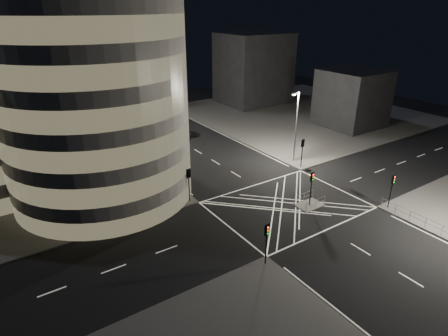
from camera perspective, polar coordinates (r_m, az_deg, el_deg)
ground at (r=43.14m, az=9.57°, el=-5.59°), size 120.00×120.00×0.00m
sidewalk_far_right at (r=80.08m, az=11.82°, el=8.23°), size 42.00×42.00×0.15m
central_island at (r=43.47m, az=12.86°, el=-5.53°), size 3.00×2.00×0.15m
office_tower_curved at (r=46.65m, az=-26.63°, el=11.14°), size 30.00×29.00×27.20m
office_block_rear at (r=69.65m, az=-30.50°, el=12.58°), size 24.00×16.00×22.00m
building_right_far at (r=86.01m, az=4.49°, el=14.89°), size 14.00×12.00×15.00m
building_right_near at (r=72.63m, az=18.91°, el=10.02°), size 10.00×10.00×10.00m
building_far_end at (r=88.55m, az=-19.40°, el=14.81°), size 18.00×8.00×18.00m
tree_a at (r=42.40m, az=-8.95°, el=1.21°), size 4.46×4.46×7.27m
tree_b at (r=47.48m, az=-12.10°, el=3.86°), size 5.02×5.02×7.90m
tree_c at (r=52.90m, az=-14.60°, el=5.46°), size 4.66×4.66×7.49m
tree_d at (r=58.26m, az=-16.70°, el=7.33°), size 5.40×5.40×8.34m
tree_e at (r=64.08m, az=-18.30°, el=7.69°), size 4.19×4.19×6.69m
traffic_signal_fl at (r=42.06m, az=-5.41°, el=-1.67°), size 0.55×0.22×4.00m
traffic_signal_nl at (r=32.24m, az=6.52°, el=-10.36°), size 0.55×0.22×4.00m
traffic_signal_fr at (r=51.98m, az=11.86°, el=3.01°), size 0.55×0.22×4.00m
traffic_signal_nr at (r=44.42m, az=24.25°, el=-2.38°), size 0.55×0.22×4.00m
traffic_signal_island at (r=42.18m, az=13.21°, el=-2.16°), size 0.55×0.22×4.00m
street_lamp_left_near at (r=45.11m, az=-9.43°, el=3.53°), size 1.25×0.25×10.00m
street_lamp_left_far at (r=61.29m, az=-16.66°, el=8.29°), size 1.25×0.25×10.00m
street_lamp_right_far at (r=53.03m, az=10.91°, el=6.51°), size 1.25×0.25×10.00m
railing_near_right at (r=42.86m, az=29.31°, el=-7.75°), size 0.06×11.70×1.10m
railing_island_south at (r=42.65m, az=13.80°, el=-5.27°), size 2.80×0.06×1.10m
railing_island_north at (r=43.71m, az=12.09°, el=-4.35°), size 2.80×0.06×1.10m
sedan at (r=65.36m, az=-6.69°, el=5.75°), size 1.85×5.03×1.65m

